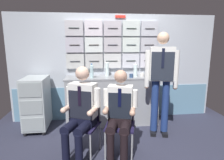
{
  "coord_description": "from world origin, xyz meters",
  "views": [
    {
      "loc": [
        -0.51,
        -2.5,
        1.58
      ],
      "look_at": [
        -0.16,
        0.47,
        0.99
      ],
      "focal_mm": 30.41,
      "sensor_mm": 36.0,
      "label": 1
    }
  ],
  "objects_px": {
    "service_trolley": "(37,102)",
    "crew_member_center": "(120,112)",
    "folding_chair_center": "(121,117)",
    "water_bottle_short": "(135,70)",
    "espresso_cup_small": "(142,74)",
    "crew_member_standing": "(161,74)",
    "folding_chair_left": "(86,117)",
    "crew_member_left": "(81,109)"
  },
  "relations": [
    {
      "from": "crew_member_center",
      "to": "crew_member_standing",
      "type": "xyz_separation_m",
      "value": [
        0.8,
        0.61,
        0.39
      ]
    },
    {
      "from": "folding_chair_left",
      "to": "water_bottle_short",
      "type": "bearing_deg",
      "value": 44.93
    },
    {
      "from": "service_trolley",
      "to": "crew_member_center",
      "type": "bearing_deg",
      "value": -37.65
    },
    {
      "from": "service_trolley",
      "to": "crew_member_standing",
      "type": "relative_size",
      "value": 0.56
    },
    {
      "from": "crew_member_standing",
      "to": "service_trolley",
      "type": "bearing_deg",
      "value": 168.39
    },
    {
      "from": "crew_member_center",
      "to": "crew_member_standing",
      "type": "height_order",
      "value": "crew_member_standing"
    },
    {
      "from": "folding_chair_left",
      "to": "folding_chair_center",
      "type": "height_order",
      "value": "same"
    },
    {
      "from": "folding_chair_center",
      "to": "crew_member_center",
      "type": "height_order",
      "value": "crew_member_center"
    },
    {
      "from": "water_bottle_short",
      "to": "espresso_cup_small",
      "type": "distance_m",
      "value": 0.17
    },
    {
      "from": "service_trolley",
      "to": "crew_member_center",
      "type": "xyz_separation_m",
      "value": [
        1.37,
        -1.05,
        0.15
      ]
    },
    {
      "from": "crew_member_left",
      "to": "folding_chair_center",
      "type": "xyz_separation_m",
      "value": [
        0.56,
        0.09,
        -0.18
      ]
    },
    {
      "from": "crew_member_center",
      "to": "espresso_cup_small",
      "type": "relative_size",
      "value": 16.29
    },
    {
      "from": "service_trolley",
      "to": "folding_chair_center",
      "type": "height_order",
      "value": "service_trolley"
    },
    {
      "from": "crew_member_left",
      "to": "folding_chair_center",
      "type": "height_order",
      "value": "crew_member_left"
    },
    {
      "from": "water_bottle_short",
      "to": "espresso_cup_small",
      "type": "relative_size",
      "value": 3.58
    },
    {
      "from": "crew_member_center",
      "to": "water_bottle_short",
      "type": "height_order",
      "value": "crew_member_center"
    },
    {
      "from": "folding_chair_left",
      "to": "crew_member_center",
      "type": "relative_size",
      "value": 0.69
    },
    {
      "from": "crew_member_left",
      "to": "crew_member_standing",
      "type": "xyz_separation_m",
      "value": [
        1.32,
        0.54,
        0.36
      ]
    },
    {
      "from": "crew_member_center",
      "to": "water_bottle_short",
      "type": "bearing_deg",
      "value": 67.11
    },
    {
      "from": "crew_member_standing",
      "to": "espresso_cup_small",
      "type": "distance_m",
      "value": 0.6
    },
    {
      "from": "folding_chair_center",
      "to": "crew_member_standing",
      "type": "relative_size",
      "value": 0.48
    },
    {
      "from": "crew_member_center",
      "to": "folding_chair_center",
      "type": "bearing_deg",
      "value": 74.46
    },
    {
      "from": "service_trolley",
      "to": "crew_member_center",
      "type": "distance_m",
      "value": 1.73
    },
    {
      "from": "service_trolley",
      "to": "crew_member_left",
      "type": "relative_size",
      "value": 0.77
    },
    {
      "from": "service_trolley",
      "to": "water_bottle_short",
      "type": "xyz_separation_m",
      "value": [
        1.86,
        0.11,
        0.55
      ]
    },
    {
      "from": "crew_member_center",
      "to": "crew_member_standing",
      "type": "bearing_deg",
      "value": 37.23
    },
    {
      "from": "crew_member_center",
      "to": "espresso_cup_small",
      "type": "height_order",
      "value": "crew_member_center"
    },
    {
      "from": "folding_chair_left",
      "to": "crew_member_left",
      "type": "height_order",
      "value": "crew_member_left"
    },
    {
      "from": "crew_member_center",
      "to": "crew_member_standing",
      "type": "relative_size",
      "value": 0.7
    },
    {
      "from": "water_bottle_short",
      "to": "espresso_cup_small",
      "type": "bearing_deg",
      "value": 6.33
    },
    {
      "from": "crew_member_left",
      "to": "crew_member_center",
      "type": "distance_m",
      "value": 0.53
    },
    {
      "from": "folding_chair_center",
      "to": "crew_member_left",
      "type": "bearing_deg",
      "value": -171.33
    },
    {
      "from": "crew_member_left",
      "to": "espresso_cup_small",
      "type": "relative_size",
      "value": 16.92
    },
    {
      "from": "crew_member_left",
      "to": "espresso_cup_small",
      "type": "distance_m",
      "value": 1.62
    },
    {
      "from": "folding_chair_left",
      "to": "crew_member_standing",
      "type": "distance_m",
      "value": 1.42
    },
    {
      "from": "folding_chair_center",
      "to": "crew_member_standing",
      "type": "height_order",
      "value": "crew_member_standing"
    },
    {
      "from": "crew_member_standing",
      "to": "crew_member_center",
      "type": "bearing_deg",
      "value": -142.77
    },
    {
      "from": "service_trolley",
      "to": "crew_member_center",
      "type": "relative_size",
      "value": 0.8
    },
    {
      "from": "water_bottle_short",
      "to": "espresso_cup_small",
      "type": "xyz_separation_m",
      "value": [
        0.14,
        0.02,
        -0.09
      ]
    },
    {
      "from": "crew_member_standing",
      "to": "water_bottle_short",
      "type": "xyz_separation_m",
      "value": [
        -0.31,
        0.56,
        0.01
      ]
    },
    {
      "from": "crew_member_center",
      "to": "crew_member_left",
      "type": "bearing_deg",
      "value": 172.21
    },
    {
      "from": "folding_chair_center",
      "to": "folding_chair_left",
      "type": "bearing_deg",
      "value": 173.12
    }
  ]
}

